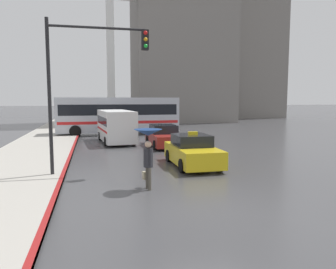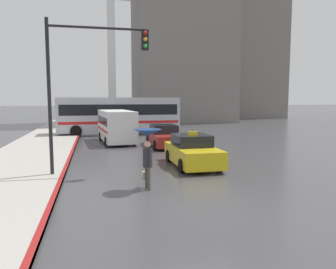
{
  "view_description": "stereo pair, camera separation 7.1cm",
  "coord_description": "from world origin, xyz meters",
  "px_view_note": "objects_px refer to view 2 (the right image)",
  "views": [
    {
      "loc": [
        -3.17,
        -8.62,
        3.12
      ],
      "look_at": [
        0.41,
        6.8,
        1.4
      ],
      "focal_mm": 35.0,
      "sensor_mm": 36.0,
      "label": 1
    },
    {
      "loc": [
        -3.1,
        -8.63,
        3.12
      ],
      "look_at": [
        0.41,
        6.8,
        1.4
      ],
      "focal_mm": 35.0,
      "sensor_mm": 36.0,
      "label": 2
    }
  ],
  "objects_px": {
    "ambulance_van": "(116,125)",
    "pedestrian_with_umbrella": "(147,143)",
    "sedan_red": "(164,137)",
    "traffic_light": "(88,69)",
    "city_bus": "(119,114)",
    "monument_cross": "(111,23)",
    "taxi": "(192,152)"
  },
  "relations": [
    {
      "from": "ambulance_van",
      "to": "pedestrian_with_umbrella",
      "type": "relative_size",
      "value": 2.66
    },
    {
      "from": "sedan_red",
      "to": "traffic_light",
      "type": "xyz_separation_m",
      "value": [
        -4.68,
        -7.49,
        3.67
      ]
    },
    {
      "from": "city_bus",
      "to": "monument_cross",
      "type": "relative_size",
      "value": 0.49
    },
    {
      "from": "city_bus",
      "to": "pedestrian_with_umbrella",
      "type": "xyz_separation_m",
      "value": [
        -0.41,
        -18.24,
        -0.17
      ]
    },
    {
      "from": "sedan_red",
      "to": "traffic_light",
      "type": "distance_m",
      "value": 9.57
    },
    {
      "from": "sedan_red",
      "to": "ambulance_van",
      "type": "distance_m",
      "value": 4.02
    },
    {
      "from": "traffic_light",
      "to": "monument_cross",
      "type": "distance_m",
      "value": 28.79
    },
    {
      "from": "ambulance_van",
      "to": "city_bus",
      "type": "relative_size",
      "value": 0.53
    },
    {
      "from": "sedan_red",
      "to": "monument_cross",
      "type": "height_order",
      "value": "monument_cross"
    },
    {
      "from": "monument_cross",
      "to": "taxi",
      "type": "bearing_deg",
      "value": -85.33
    },
    {
      "from": "pedestrian_with_umbrella",
      "to": "taxi",
      "type": "bearing_deg",
      "value": -48.37
    },
    {
      "from": "taxi",
      "to": "monument_cross",
      "type": "distance_m",
      "value": 29.11
    },
    {
      "from": "taxi",
      "to": "ambulance_van",
      "type": "bearing_deg",
      "value": -72.63
    },
    {
      "from": "ambulance_van",
      "to": "monument_cross",
      "type": "bearing_deg",
      "value": -97.84
    },
    {
      "from": "city_bus",
      "to": "taxi",
      "type": "bearing_deg",
      "value": -173.07
    },
    {
      "from": "traffic_light",
      "to": "monument_cross",
      "type": "bearing_deg",
      "value": 84.94
    },
    {
      "from": "sedan_red",
      "to": "pedestrian_with_umbrella",
      "type": "xyz_separation_m",
      "value": [
        -2.75,
        -10.06,
        0.98
      ]
    },
    {
      "from": "ambulance_van",
      "to": "monument_cross",
      "type": "xyz_separation_m",
      "value": [
        0.71,
        17.42,
        10.95
      ]
    },
    {
      "from": "ambulance_van",
      "to": "monument_cross",
      "type": "height_order",
      "value": "monument_cross"
    },
    {
      "from": "sedan_red",
      "to": "traffic_light",
      "type": "bearing_deg",
      "value": 57.98
    },
    {
      "from": "ambulance_van",
      "to": "pedestrian_with_umbrella",
      "type": "bearing_deg",
      "value": 85.38
    },
    {
      "from": "city_bus",
      "to": "ambulance_van",
      "type": "bearing_deg",
      "value": 171.89
    },
    {
      "from": "ambulance_van",
      "to": "city_bus",
      "type": "height_order",
      "value": "city_bus"
    },
    {
      "from": "taxi",
      "to": "traffic_light",
      "type": "bearing_deg",
      "value": 11.51
    },
    {
      "from": "city_bus",
      "to": "traffic_light",
      "type": "relative_size",
      "value": 1.71
    },
    {
      "from": "taxi",
      "to": "sedan_red",
      "type": "bearing_deg",
      "value": -90.57
    },
    {
      "from": "ambulance_van",
      "to": "taxi",
      "type": "bearing_deg",
      "value": 101.85
    },
    {
      "from": "monument_cross",
      "to": "traffic_light",
      "type": "bearing_deg",
      "value": -95.06
    },
    {
      "from": "ambulance_van",
      "to": "monument_cross",
      "type": "relative_size",
      "value": 0.26
    },
    {
      "from": "sedan_red",
      "to": "ambulance_van",
      "type": "xyz_separation_m",
      "value": [
        -2.95,
        2.66,
        0.63
      ]
    },
    {
      "from": "sedan_red",
      "to": "city_bus",
      "type": "distance_m",
      "value": 8.58
    },
    {
      "from": "pedestrian_with_umbrella",
      "to": "traffic_light",
      "type": "xyz_separation_m",
      "value": [
        -1.93,
        2.57,
        2.68
      ]
    }
  ]
}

